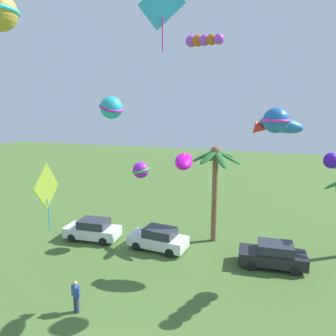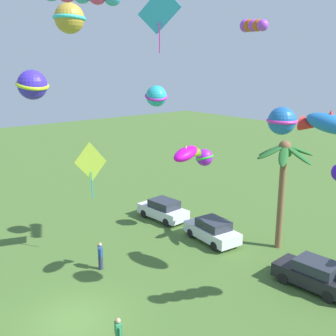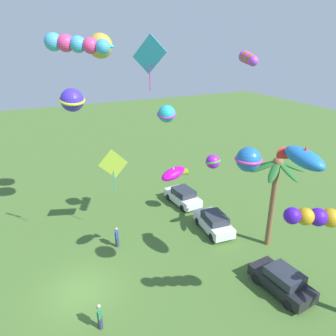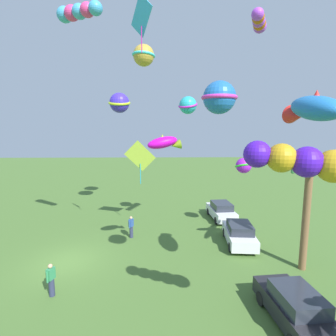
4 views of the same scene
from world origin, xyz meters
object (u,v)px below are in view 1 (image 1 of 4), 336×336
(kite_diamond_7, at_px, (47,188))
(kite_fish_11, at_px, (278,125))
(palm_tree_0, at_px, (216,170))
(kite_ball_1, at_px, (111,108))
(kite_tube_4, at_px, (203,40))
(kite_fish_5, at_px, (184,161))
(spectator_1, at_px, (76,296))
(parked_car_2, at_px, (158,239))
(kite_ball_2, at_px, (141,170))
(parked_car_1, at_px, (273,255))
(kite_ball_8, at_px, (276,120))
(parked_car_0, at_px, (93,230))
(kite_diamond_3, at_px, (162,5))

(kite_diamond_7, xyz_separation_m, kite_fish_11, (10.09, 7.08, 2.72))
(palm_tree_0, xyz_separation_m, kite_fish_11, (3.89, -2.42, 3.30))
(kite_ball_1, distance_m, kite_tube_4, 6.35)
(palm_tree_0, relative_size, kite_fish_5, 3.51)
(spectator_1, height_order, kite_fish_5, kite_fish_5)
(parked_car_2, relative_size, kite_ball_2, 2.49)
(palm_tree_0, distance_m, spectator_1, 11.87)
(parked_car_1, xyz_separation_m, kite_ball_8, (-0.30, -3.19, 8.10))
(parked_car_0, bearing_deg, kite_ball_1, -42.34)
(kite_fish_5, distance_m, kite_diamond_7, 6.56)
(spectator_1, distance_m, kite_fish_5, 8.05)
(parked_car_1, bearing_deg, parked_car_2, -179.89)
(kite_ball_8, bearing_deg, kite_ball_1, -178.03)
(kite_diamond_7, bearing_deg, parked_car_0, 106.83)
(parked_car_0, bearing_deg, kite_ball_2, 10.55)
(kite_diamond_3, distance_m, kite_fish_5, 6.40)
(kite_diamond_3, relative_size, kite_ball_8, 1.73)
(kite_diamond_7, bearing_deg, palm_tree_0, 56.88)
(palm_tree_0, bearing_deg, parked_car_1, -32.43)
(parked_car_0, height_order, kite_tube_4, kite_tube_4)
(parked_car_0, height_order, kite_diamond_3, kite_diamond_3)
(kite_ball_1, relative_size, kite_diamond_3, 0.65)
(kite_diamond_3, height_order, kite_tube_4, kite_diamond_3)
(kite_ball_2, bearing_deg, kite_tube_4, -12.63)
(kite_tube_4, xyz_separation_m, kite_ball_8, (4.15, -2.80, -4.22))
(palm_tree_0, height_order, kite_diamond_7, kite_diamond_7)
(parked_car_2, xyz_separation_m, kite_diamond_3, (2.61, -6.26, 12.59))
(kite_fish_5, bearing_deg, kite_diamond_7, -163.88)
(parked_car_0, xyz_separation_m, parked_car_1, (12.33, 0.08, 0.00))
(kite_tube_4, xyz_separation_m, kite_fish_11, (4.27, 0.55, -4.62))
(kite_fish_5, distance_m, kite_fish_11, 6.73)
(spectator_1, relative_size, kite_ball_1, 0.90)
(kite_diamond_7, bearing_deg, parked_car_2, 66.76)
(parked_car_0, relative_size, spectator_1, 2.53)
(kite_diamond_7, bearing_deg, kite_fish_5, 16.12)
(kite_diamond_3, bearing_deg, parked_car_2, 112.61)
(parked_car_0, height_order, kite_ball_8, kite_ball_8)
(kite_diamond_3, bearing_deg, palm_tree_0, 85.93)
(kite_tube_4, height_order, kite_fish_5, kite_tube_4)
(kite_fish_5, height_order, kite_fish_11, kite_fish_11)
(spectator_1, bearing_deg, kite_fish_5, 27.88)
(kite_fish_5, relative_size, kite_fish_11, 0.68)
(parked_car_1, distance_m, kite_diamond_3, 14.83)
(parked_car_2, bearing_deg, spectator_1, -99.62)
(parked_car_1, bearing_deg, kite_ball_2, 176.23)
(kite_tube_4, bearing_deg, kite_fish_11, 7.38)
(kite_diamond_3, bearing_deg, kite_tube_4, 87.56)
(parked_car_0, xyz_separation_m, kite_fish_11, (12.15, 0.24, 7.70))
(parked_car_0, height_order, parked_car_1, same)
(palm_tree_0, relative_size, parked_car_1, 1.69)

